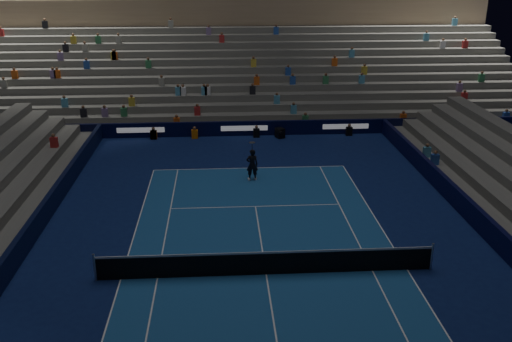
{
  "coord_description": "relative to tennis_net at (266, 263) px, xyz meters",
  "views": [
    {
      "loc": [
        -1.61,
        -18.8,
        11.2
      ],
      "look_at": [
        0.0,
        6.0,
        2.0
      ],
      "focal_mm": 39.73,
      "sensor_mm": 36.0,
      "label": 1
    }
  ],
  "objects": [
    {
      "name": "tennis_net",
      "position": [
        0.0,
        0.0,
        0.0
      ],
      "size": [
        12.9,
        0.1,
        1.1
      ],
      "color": "#B2B2B7",
      "rests_on": "ground"
    },
    {
      "name": "grandstand_main",
      "position": [
        0.0,
        27.9,
        2.87
      ],
      "size": [
        44.0,
        15.2,
        11.2
      ],
      "color": "#5F5F5A",
      "rests_on": "ground"
    },
    {
      "name": "tennis_player",
      "position": [
        0.05,
        10.03,
        0.37
      ],
      "size": [
        0.66,
        0.46,
        1.75
      ],
      "primitive_type": "imported",
      "rotation": [
        0.0,
        0.0,
        3.21
      ],
      "color": "black",
      "rests_on": "ground"
    },
    {
      "name": "ground",
      "position": [
        0.0,
        0.0,
        -0.5
      ],
      "size": [
        90.0,
        90.0,
        0.0
      ],
      "primitive_type": "plane",
      "color": "#0C194B",
      "rests_on": "ground"
    },
    {
      "name": "sponsor_barrier_west",
      "position": [
        -9.7,
        0.0,
        -0.0
      ],
      "size": [
        0.25,
        37.0,
        1.0
      ],
      "primitive_type": "cube",
      "color": "black",
      "rests_on": "ground"
    },
    {
      "name": "court_surface",
      "position": [
        0.0,
        0.0,
        -0.5
      ],
      "size": [
        10.97,
        23.77,
        0.01
      ],
      "primitive_type": "cube",
      "color": "#194C8B",
      "rests_on": "ground"
    },
    {
      "name": "broadcast_camera",
      "position": [
        2.39,
        17.78,
        -0.17
      ],
      "size": [
        0.69,
        1.04,
        0.66
      ],
      "color": "black",
      "rests_on": "ground"
    },
    {
      "name": "sponsor_barrier_far",
      "position": [
        0.0,
        18.5,
        -0.0
      ],
      "size": [
        44.0,
        0.25,
        1.0
      ],
      "primitive_type": "cube",
      "color": "black",
      "rests_on": "ground"
    }
  ]
}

